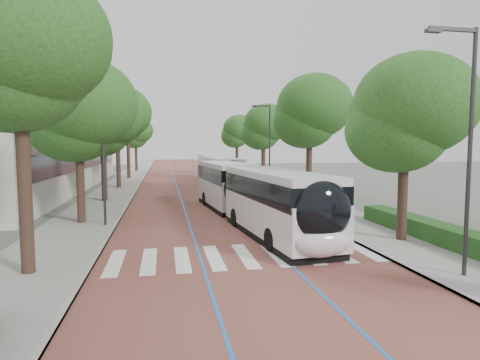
% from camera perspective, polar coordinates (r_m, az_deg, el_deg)
% --- Properties ---
extents(ground, '(160.00, 160.00, 0.00)m').
position_cam_1_polar(ground, '(15.31, 0.76, -11.82)').
color(ground, '#51544C').
rests_on(ground, ground).
extents(road, '(11.00, 140.00, 0.02)m').
position_cam_1_polar(road, '(54.61, -7.65, 0.32)').
color(road, brown).
rests_on(road, ground).
extents(sidewalk_left, '(4.00, 140.00, 0.12)m').
position_cam_1_polar(sidewalk_left, '(54.72, -15.52, 0.24)').
color(sidewalk_left, gray).
rests_on(sidewalk_left, ground).
extents(sidewalk_right, '(4.00, 140.00, 0.12)m').
position_cam_1_polar(sidewalk_right, '(55.52, 0.10, 0.49)').
color(sidewalk_right, gray).
rests_on(sidewalk_right, ground).
extents(kerb_left, '(0.20, 140.00, 0.14)m').
position_cam_1_polar(kerb_left, '(54.60, -13.53, 0.27)').
color(kerb_left, gray).
rests_on(kerb_left, ground).
extents(kerb_right, '(0.20, 140.00, 0.14)m').
position_cam_1_polar(kerb_right, '(55.19, -1.84, 0.46)').
color(kerb_right, gray).
rests_on(kerb_right, ground).
extents(zebra_crossing, '(10.55, 3.60, 0.01)m').
position_cam_1_polar(zebra_crossing, '(16.28, 0.74, -10.69)').
color(zebra_crossing, silver).
rests_on(zebra_crossing, ground).
extents(lane_line_left, '(0.12, 126.00, 0.01)m').
position_cam_1_polar(lane_line_left, '(54.55, -9.33, 0.30)').
color(lane_line_left, '#225DAE').
rests_on(lane_line_left, road).
extents(lane_line_right, '(0.12, 126.00, 0.01)m').
position_cam_1_polar(lane_line_right, '(54.72, -5.98, 0.36)').
color(lane_line_right, '#225DAE').
rests_on(lane_line_right, road).
extents(hedge, '(1.20, 14.00, 0.80)m').
position_cam_1_polar(hedge, '(19.13, 28.79, -7.41)').
color(hedge, '#1F4718').
rests_on(hedge, sidewalk_right).
extents(streetlight_near, '(1.82, 0.20, 8.00)m').
position_cam_1_polar(streetlight_near, '(14.84, 29.46, 5.87)').
color(streetlight_near, '#2B2B2D').
rests_on(streetlight_near, sidewalk_right).
extents(streetlight_far, '(1.82, 0.20, 8.00)m').
position_cam_1_polar(streetlight_far, '(37.59, 3.97, 5.58)').
color(streetlight_far, '#2B2B2D').
rests_on(streetlight_far, sidewalk_right).
extents(lamp_post_left, '(0.14, 0.14, 8.00)m').
position_cam_1_polar(lamp_post_left, '(22.58, -18.88, 3.95)').
color(lamp_post_left, '#2B2B2D').
rests_on(lamp_post_left, sidewalk_left).
extents(trees_left, '(6.32, 60.29, 9.76)m').
position_cam_1_polar(trees_left, '(38.75, -17.70, 8.07)').
color(trees_left, black).
rests_on(trees_left, ground).
extents(trees_right, '(5.58, 47.08, 9.05)m').
position_cam_1_polar(trees_right, '(35.63, 6.67, 7.74)').
color(trees_right, black).
rests_on(trees_right, ground).
extents(lead_bus, '(4.36, 18.55, 3.20)m').
position_cam_1_polar(lead_bus, '(22.72, 1.58, -2.08)').
color(lead_bus, black).
rests_on(lead_bus, ground).
extents(bus_queued_0, '(2.86, 12.46, 3.20)m').
position_cam_1_polar(bus_queued_0, '(39.04, -2.66, 0.88)').
color(bus_queued_0, silver).
rests_on(bus_queued_0, ground).
extents(bus_queued_1, '(2.72, 12.44, 3.20)m').
position_cam_1_polar(bus_queued_1, '(50.73, -4.14, 1.82)').
color(bus_queued_1, silver).
rests_on(bus_queued_1, ground).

